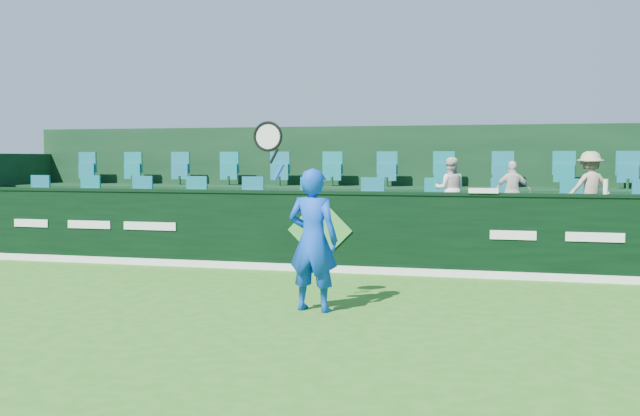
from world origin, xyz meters
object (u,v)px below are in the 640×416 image
(drinks_bottle, at_px, (606,187))
(towel, at_px, (483,191))
(spectator_middle, at_px, (513,192))
(tennis_player, at_px, (312,239))
(spectator_right, at_px, (590,187))
(spectator_left, at_px, (450,189))

(drinks_bottle, bearing_deg, towel, 180.00)
(spectator_middle, bearing_deg, towel, 59.32)
(tennis_player, bearing_deg, towel, 56.75)
(spectator_right, bearing_deg, towel, 10.92)
(spectator_left, height_order, spectator_middle, spectator_left)
(tennis_player, distance_m, towel, 3.69)
(tennis_player, xyz_separation_m, spectator_right, (3.72, 4.18, 0.50))
(spectator_left, bearing_deg, drinks_bottle, 149.83)
(spectator_left, height_order, towel, spectator_left)
(spectator_left, bearing_deg, spectator_right, 174.87)
(spectator_left, relative_size, drinks_bottle, 4.83)
(spectator_middle, height_order, drinks_bottle, spectator_middle)
(spectator_left, distance_m, towel, 1.27)
(drinks_bottle, bearing_deg, spectator_middle, 140.04)
(spectator_middle, height_order, spectator_right, spectator_right)
(tennis_player, bearing_deg, spectator_middle, 59.34)
(spectator_middle, height_order, towel, spectator_middle)
(spectator_left, xyz_separation_m, spectator_middle, (1.06, 0.00, -0.03))
(spectator_right, bearing_deg, spectator_middle, -22.20)
(towel, xyz_separation_m, drinks_bottle, (1.81, 0.00, 0.08))
(tennis_player, relative_size, drinks_bottle, 10.51)
(tennis_player, distance_m, drinks_bottle, 4.92)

